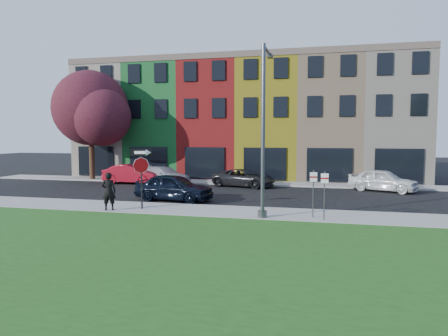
% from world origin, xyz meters
% --- Properties ---
extents(ground, '(120.00, 120.00, 0.00)m').
position_xyz_m(ground, '(0.00, 0.00, 0.00)').
color(ground, black).
rests_on(ground, ground).
extents(sidewalk_near, '(40.00, 3.00, 0.12)m').
position_xyz_m(sidewalk_near, '(2.00, 3.00, 0.06)').
color(sidewalk_near, gray).
rests_on(sidewalk_near, ground).
extents(sidewalk_far, '(40.00, 2.40, 0.12)m').
position_xyz_m(sidewalk_far, '(-3.00, 15.00, 0.06)').
color(sidewalk_far, gray).
rests_on(sidewalk_far, ground).
extents(rowhouse_block, '(30.00, 10.12, 10.00)m').
position_xyz_m(rowhouse_block, '(-2.50, 21.18, 4.99)').
color(rowhouse_block, beige).
rests_on(rowhouse_block, ground).
extents(stop_sign, '(1.03, 0.31, 2.98)m').
position_xyz_m(stop_sign, '(-4.38, 2.61, 2.24)').
color(stop_sign, black).
rests_on(stop_sign, sidewalk_near).
extents(man, '(0.93, 0.84, 1.86)m').
position_xyz_m(man, '(-5.78, 1.90, 1.05)').
color(man, black).
rests_on(man, sidewalk_near).
extents(sedan_near, '(3.24, 5.14, 1.56)m').
position_xyz_m(sedan_near, '(-3.92, 5.97, 0.78)').
color(sedan_near, black).
rests_on(sedan_near, ground).
extents(parked_car_red, '(2.10, 4.78, 1.52)m').
position_xyz_m(parked_car_red, '(-9.91, 12.93, 0.76)').
color(parked_car_red, maroon).
rests_on(parked_car_red, ground).
extents(parked_car_silver, '(5.01, 5.96, 1.36)m').
position_xyz_m(parked_car_silver, '(-7.50, 13.29, 0.68)').
color(parked_car_silver, '#A8A9AD').
rests_on(parked_car_silver, ground).
extents(parked_car_dark, '(4.42, 5.70, 1.29)m').
position_xyz_m(parked_car_dark, '(-1.14, 13.16, 0.65)').
color(parked_car_dark, black).
rests_on(parked_car_dark, ground).
extents(parked_car_white, '(5.13, 5.79, 1.51)m').
position_xyz_m(parked_car_white, '(8.43, 12.91, 0.76)').
color(parked_car_white, silver).
rests_on(parked_car_white, ground).
extents(street_lamp, '(0.40, 2.58, 7.61)m').
position_xyz_m(street_lamp, '(1.76, 2.12, 3.96)').
color(street_lamp, '#454749').
rests_on(street_lamp, sidewalk_near).
extents(parking_sign_a, '(0.32, 0.10, 2.11)m').
position_xyz_m(parking_sign_a, '(4.42, 1.94, 1.44)').
color(parking_sign_a, '#454749').
rests_on(parking_sign_a, sidewalk_near).
extents(parking_sign_b, '(0.32, 0.12, 2.11)m').
position_xyz_m(parking_sign_b, '(3.95, 2.38, 1.44)').
color(parking_sign_b, '#454749').
rests_on(parking_sign_b, sidewalk_near).
extents(tree_purple, '(7.48, 6.54, 9.04)m').
position_xyz_m(tree_purple, '(-14.30, 14.61, 5.88)').
color(tree_purple, black).
rests_on(tree_purple, sidewalk_far).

